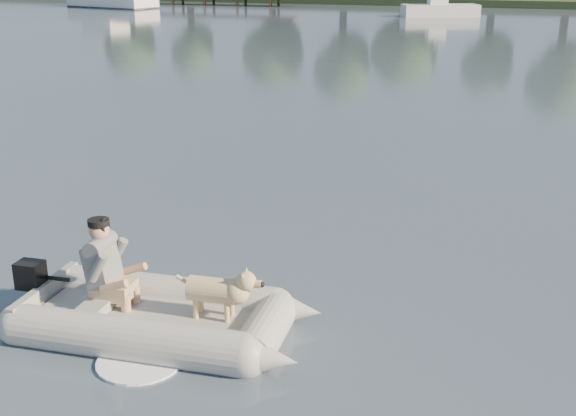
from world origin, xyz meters
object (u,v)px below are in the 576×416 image
at_px(dinghy, 158,284).
at_px(motorboat, 441,1).
at_px(man, 104,261).
at_px(dog, 213,294).

bearing_deg(dinghy, motorboat, 89.74).
distance_m(man, dog, 1.22).
bearing_deg(dog, motorboat, 90.46).
distance_m(dinghy, dog, 0.58).
xyz_separation_m(man, dog, (1.19, 0.11, -0.23)).
relative_size(dinghy, motorboat, 0.79).
xyz_separation_m(dinghy, man, (-0.62, -0.01, 0.17)).
xyz_separation_m(dinghy, motorboat, (-4.14, 45.10, 0.49)).
bearing_deg(motorboat, man, -109.16).
height_order(man, dog, man).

